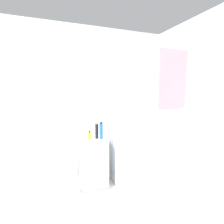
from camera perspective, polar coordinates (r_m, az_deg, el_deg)
The scene contains 7 objects.
wall_back at distance 2.77m, azimuth -15.55°, elevation 1.20°, with size 6.40×0.06×2.50m, color silver.
shower_enclosure at distance 2.74m, azimuth 11.60°, elevation -13.42°, with size 0.92×0.95×2.04m.
vanity_cabinet at distance 2.88m, azimuth -6.04°, elevation -16.13°, with size 0.41×0.32×0.78m.
sink at distance 2.40m, azimuth -19.10°, elevation -13.35°, with size 0.52×0.52×1.03m.
soap_dispenser at distance 2.70m, azimuth -7.35°, elevation -7.70°, with size 0.07×0.07×0.14m.
shampoo_bottle_tall_black at distance 2.72m, azimuth -4.98°, elevation -6.08°, with size 0.05×0.05×0.25m.
shampoo_bottle_blue at distance 2.67m, azimuth -3.57°, elevation -6.18°, with size 0.05×0.05×0.26m.
Camera 1 is at (-0.24, -1.05, 1.52)m, focal length 28.00 mm.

